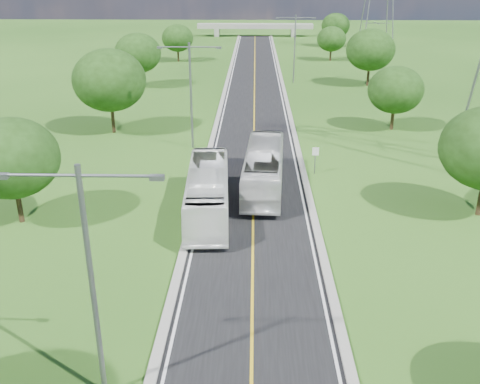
% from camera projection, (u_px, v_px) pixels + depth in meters
% --- Properties ---
extents(ground, '(260.00, 260.00, 0.00)m').
position_uv_depth(ground, '(254.00, 111.00, 66.11)').
color(ground, '#234914').
rests_on(ground, ground).
extents(road, '(8.00, 150.00, 0.06)m').
position_uv_depth(road, '(254.00, 100.00, 71.64)').
color(road, black).
rests_on(road, ground).
extents(curb_left, '(0.50, 150.00, 0.22)m').
position_uv_depth(curb_left, '(223.00, 99.00, 71.72)').
color(curb_left, gray).
rests_on(curb_left, ground).
extents(curb_right, '(0.50, 150.00, 0.22)m').
position_uv_depth(curb_right, '(286.00, 99.00, 71.50)').
color(curb_right, gray).
rests_on(curb_right, ground).
extents(speed_limit_sign, '(0.55, 0.09, 2.40)m').
position_uv_depth(speed_limit_sign, '(315.00, 156.00, 45.05)').
color(speed_limit_sign, slate).
rests_on(speed_limit_sign, ground).
extents(overpass, '(30.00, 3.00, 3.20)m').
position_uv_depth(overpass, '(255.00, 27.00, 139.02)').
color(overpass, gray).
rests_on(overpass, ground).
extents(streetlight_near_left, '(5.90, 0.25, 10.00)m').
position_uv_depth(streetlight_near_left, '(90.00, 268.00, 19.68)').
color(streetlight_near_left, slate).
rests_on(streetlight_near_left, ground).
extents(streetlight_mid_left, '(5.90, 0.25, 10.00)m').
position_uv_depth(streetlight_mid_left, '(191.00, 87.00, 50.14)').
color(streetlight_mid_left, slate).
rests_on(streetlight_mid_left, ground).
extents(streetlight_far_right, '(5.90, 0.25, 10.00)m').
position_uv_depth(streetlight_far_right, '(295.00, 43.00, 80.29)').
color(streetlight_far_right, slate).
rests_on(streetlight_far_right, ground).
extents(tree_lb, '(6.30, 6.30, 7.33)m').
position_uv_depth(tree_lb, '(11.00, 158.00, 35.20)').
color(tree_lb, black).
rests_on(tree_lb, ground).
extents(tree_lc, '(7.56, 7.56, 8.79)m').
position_uv_depth(tree_lc, '(109.00, 80.00, 55.12)').
color(tree_lc, black).
rests_on(tree_lc, ground).
extents(tree_ld, '(6.72, 6.72, 7.82)m').
position_uv_depth(tree_ld, '(138.00, 53.00, 77.56)').
color(tree_ld, black).
rests_on(tree_ld, ground).
extents(tree_le, '(5.88, 5.88, 6.84)m').
position_uv_depth(tree_le, '(178.00, 38.00, 99.88)').
color(tree_le, black).
rests_on(tree_le, ground).
extents(tree_rc, '(5.88, 5.88, 6.84)m').
position_uv_depth(tree_rc, '(396.00, 90.00, 56.69)').
color(tree_rc, black).
rests_on(tree_rc, ground).
extents(tree_rd, '(7.14, 7.14, 8.30)m').
position_uv_depth(tree_rd, '(370.00, 50.00, 78.43)').
color(tree_rd, black).
rests_on(tree_rd, ground).
extents(tree_re, '(5.46, 5.46, 6.35)m').
position_uv_depth(tree_re, '(331.00, 39.00, 101.12)').
color(tree_re, black).
rests_on(tree_re, ground).
extents(tree_rf, '(6.30, 6.30, 7.33)m').
position_uv_depth(tree_rf, '(336.00, 25.00, 119.25)').
color(tree_rf, black).
rests_on(tree_rf, ground).
extents(bus_outbound, '(3.54, 12.27, 3.38)m').
position_uv_depth(bus_outbound, '(264.00, 169.00, 41.75)').
color(bus_outbound, silver).
rests_on(bus_outbound, road).
extents(bus_inbound, '(3.45, 12.13, 3.34)m').
position_uv_depth(bus_inbound, '(208.00, 192.00, 37.46)').
color(bus_inbound, white).
rests_on(bus_inbound, road).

